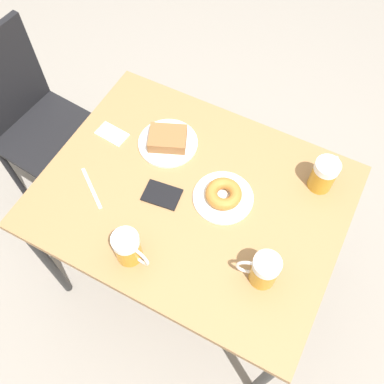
# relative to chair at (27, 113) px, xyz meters

# --- Properties ---
(ground_plane) EXTENTS (8.00, 8.00, 0.00)m
(ground_plane) POSITION_rel_chair_xyz_m (-0.12, -0.89, -0.55)
(ground_plane) COLOR gray
(table) EXTENTS (0.81, 1.04, 0.73)m
(table) POSITION_rel_chair_xyz_m (-0.12, -0.89, 0.11)
(table) COLOR #997044
(table) RESTS_ON ground_plane
(chair) EXTENTS (0.43, 0.43, 0.91)m
(chair) POSITION_rel_chair_xyz_m (0.00, 0.00, 0.00)
(chair) COLOR black
(chair) RESTS_ON ground_plane
(plate_with_cake) EXTENTS (0.22, 0.22, 0.05)m
(plate_with_cake) POSITION_rel_chair_xyz_m (0.04, -0.70, 0.19)
(plate_with_cake) COLOR white
(plate_with_cake) RESTS_ON table
(plate_with_donut) EXTENTS (0.21, 0.21, 0.05)m
(plate_with_donut) POSITION_rel_chair_xyz_m (-0.08, -0.99, 0.19)
(plate_with_donut) COLOR white
(plate_with_donut) RESTS_ON table
(beer_mug_left) EXTENTS (0.13, 0.08, 0.13)m
(beer_mug_left) POSITION_rel_chair_xyz_m (0.13, -1.26, 0.23)
(beer_mug_left) COLOR #C68C23
(beer_mug_left) RESTS_ON table
(beer_mug_center) EXTENTS (0.08, 0.13, 0.13)m
(beer_mug_center) POSITION_rel_chair_xyz_m (-0.40, -0.82, 0.23)
(beer_mug_center) COLOR #C68C23
(beer_mug_center) RESTS_ON table
(beer_mug_right) EXTENTS (0.08, 0.13, 0.13)m
(beer_mug_right) POSITION_rel_chair_xyz_m (-0.28, -1.21, 0.23)
(beer_mug_right) COLOR #C68C23
(beer_mug_right) RESTS_ON table
(napkin_folded) EXTENTS (0.08, 0.12, 0.00)m
(napkin_folded) POSITION_rel_chair_xyz_m (-0.02, -0.50, 0.17)
(napkin_folded) COLOR white
(napkin_folded) RESTS_ON table
(fork) EXTENTS (0.12, 0.15, 0.00)m
(fork) POSITION_rel_chair_xyz_m (-0.25, -0.56, 0.17)
(fork) COLOR silver
(fork) RESTS_ON table
(passport_near_edge) EXTENTS (0.10, 0.14, 0.01)m
(passport_near_edge) POSITION_rel_chair_xyz_m (-0.16, -0.79, 0.17)
(passport_near_edge) COLOR black
(passport_near_edge) RESTS_ON table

